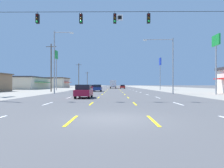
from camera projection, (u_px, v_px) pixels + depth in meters
ground_plane at (114, 89)px, 75.04m from camera, size 572.00×572.00×0.00m
lot_apron_left at (48, 89)px, 75.28m from camera, size 28.00×440.00×0.01m
lot_apron_right at (180, 89)px, 74.80m from camera, size 28.00×440.00×0.01m
lane_markings at (114, 87)px, 113.54m from camera, size 10.64×227.60×0.01m
signal_span_wire at (109, 41)px, 19.49m from camera, size 25.83×0.53×10.00m
hatchback_inner_left_nearest at (84, 91)px, 22.87m from camera, size 1.72×3.90×1.54m
hatchback_inner_left_near at (98, 88)px, 43.93m from camera, size 1.72×3.90×1.54m
sedan_far_left_mid at (92, 87)px, 62.19m from camera, size 1.80×4.50×1.46m
sedan_inner_right_midfar at (122, 87)px, 75.07m from camera, size 1.80×4.50×1.46m
box_truck_center_turn_far at (113, 84)px, 78.58m from camera, size 2.40×7.20×3.23m
storefront_left_row_1 at (30, 83)px, 67.53m from camera, size 9.70×18.47×4.10m
storefront_left_row_2 at (54, 83)px, 98.78m from camera, size 14.37×15.10×4.93m
pole_sign_left_row_1 at (56, 60)px, 53.26m from camera, size 0.24×2.13×10.57m
pole_sign_right_row_0 at (216, 49)px, 31.02m from camera, size 0.24×2.23×9.28m
pole_sign_right_row_1 at (160, 66)px, 59.59m from camera, size 0.24×1.99×9.49m
streetlight_left_row_0 at (56, 58)px, 34.18m from camera, size 3.38×0.26×10.75m
streetlight_right_row_0 at (169, 61)px, 34.00m from camera, size 5.13×0.26×9.50m
utility_pole_left_row_0 at (51, 67)px, 43.03m from camera, size 2.20×0.26×10.33m
utility_pole_left_row_1 at (79, 75)px, 74.64m from camera, size 2.20×0.26×9.55m
utility_pole_left_row_2 at (87, 79)px, 101.63m from camera, size 2.20×0.26×8.06m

